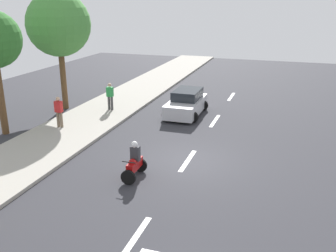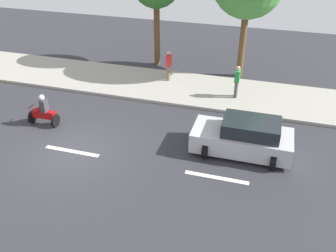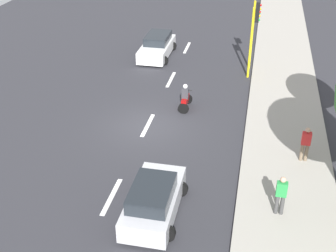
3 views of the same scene
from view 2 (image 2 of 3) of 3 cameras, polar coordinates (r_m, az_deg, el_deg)
ground_plane at (r=15.68m, az=-14.62°, el=-3.97°), size 40.00×60.00×0.10m
sidewalk at (r=21.06m, az=-5.40°, el=6.82°), size 4.00×60.00×0.15m
lane_stripe_north at (r=13.91m, az=7.53°, el=-7.93°), size 0.20×2.40×0.01m
lane_stripe_mid at (r=15.65m, az=-14.65°, el=-3.80°), size 0.20×2.40×0.01m
car_silver at (r=15.03m, az=11.65°, el=-1.74°), size 2.19×3.96×1.52m
motorcycle at (r=17.56m, az=-18.78°, el=2.03°), size 0.60×1.30×1.53m
pedestrian_near_signal at (r=20.72m, az=0.14°, el=9.50°), size 0.40×0.24×1.69m
pedestrian_by_tree at (r=19.05m, az=10.64°, el=6.93°), size 0.40×0.24×1.69m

